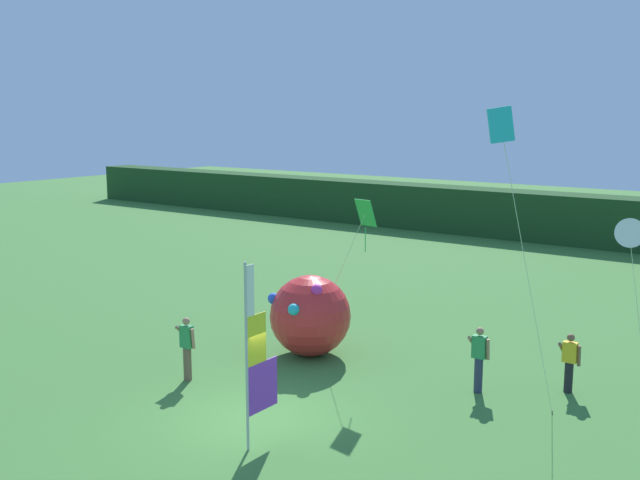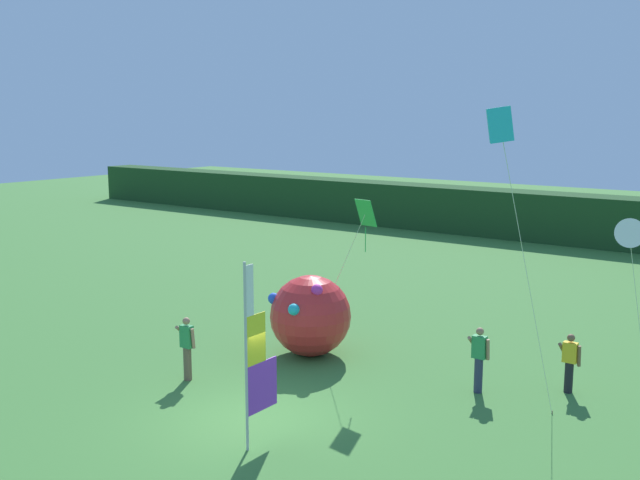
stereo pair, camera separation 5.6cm
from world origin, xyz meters
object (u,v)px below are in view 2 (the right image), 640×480
person_far_left (187,347)px  kite_cyan_box_2 (500,127)px  banner_flag (255,358)px  kite_green_diamond_0 (363,220)px  kite_white_delta_1 (629,234)px  person_near_banner (479,358)px  person_mid_field (570,362)px  inflatable_balloon (310,316)px

person_far_left → kite_cyan_box_2: 10.57m
banner_flag → kite_cyan_box_2: (4.55, 1.87, 4.94)m
kite_green_diamond_0 → banner_flag: bearing=-79.6°
kite_white_delta_1 → kite_cyan_box_2: (-1.60, -3.53, 2.37)m
person_near_banner → person_mid_field: size_ratio=1.11×
kite_cyan_box_2 → banner_flag: bearing=-157.7°
person_mid_field → kite_white_delta_1: bearing=-46.6°
person_mid_field → person_far_left: person_far_left is taller
person_near_banner → kite_white_delta_1: kite_white_delta_1 is taller
banner_flag → person_near_banner: 6.42m
kite_cyan_box_2 → person_near_banner: bearing=116.5°
person_far_left → person_mid_field: bearing=30.9°
banner_flag → kite_green_diamond_0: size_ratio=0.86×
person_mid_field → kite_green_diamond_0: (-5.58, -1.24, 3.36)m
person_mid_field → kite_white_delta_1: kite_white_delta_1 is taller
person_far_left → kite_green_diamond_0: (3.08, 3.93, 3.26)m
kite_green_diamond_0 → inflatable_balloon: bearing=-170.7°
person_mid_field → person_near_banner: bearing=-144.2°
person_near_banner → kite_cyan_box_2: (1.95, -3.91, 5.99)m
person_mid_field → kite_cyan_box_2: size_ratio=0.21×
person_far_left → inflatable_balloon: 3.94m
person_near_banner → kite_cyan_box_2: size_ratio=0.24×
banner_flag → kite_cyan_box_2: bearing=22.3°
kite_white_delta_1 → kite_cyan_box_2: bearing=-114.4°
person_far_left → kite_white_delta_1: size_ratio=0.36×
banner_flag → person_mid_field: bearing=57.8°
kite_cyan_box_2 → inflatable_balloon: bearing=152.7°
person_near_banner → kite_white_delta_1: bearing=-6.0°
kite_cyan_box_2 → kite_white_delta_1: bearing=65.6°
kite_cyan_box_2 → person_far_left: bearing=179.3°
inflatable_balloon → kite_white_delta_1: size_ratio=0.50×
kite_white_delta_1 → banner_flag: bearing=-138.7°
person_mid_field → inflatable_balloon: bearing=-168.2°
person_far_left → kite_white_delta_1: (10.32, 3.43, 3.62)m
person_far_left → banner_flag: bearing=-25.3°
inflatable_balloon → kite_white_delta_1: kite_white_delta_1 is taller
kite_green_diamond_0 → person_far_left: bearing=-128.1°
kite_green_diamond_0 → kite_cyan_box_2: (5.63, -4.03, 2.72)m
kite_green_diamond_0 → person_mid_field: bearing=12.6°
person_near_banner → inflatable_balloon: 5.35m
inflatable_balloon → person_mid_field: bearing=11.8°
person_near_banner → inflatable_balloon: bearing=-178.5°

